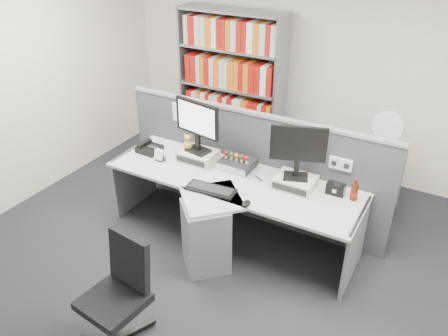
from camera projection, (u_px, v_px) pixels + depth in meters
The scene contains 21 objects.
ground at pixel (190, 283), 4.24m from camera, with size 5.50×5.50×0.00m, color #292A30.
room_shell at pixel (181, 104), 3.35m from camera, with size 5.04×5.54×2.72m.
partition at pixel (252, 166), 4.86m from camera, with size 3.00×0.08×1.27m.
desk at pixel (221, 211), 4.46m from camera, with size 2.60×1.20×0.72m.
monitor_riser_left at pixel (198, 156), 4.81m from camera, with size 0.38×0.31×0.10m.
monitor_riser_right at pixel (295, 182), 4.34m from camera, with size 0.38×0.31×0.10m.
monitor_left at pixel (197, 122), 4.62m from camera, with size 0.55×0.22×0.56m.
monitor_right at pixel (298, 148), 4.16m from camera, with size 0.50×0.23×0.53m.
desktop_pc at pixel (237, 164), 4.66m from camera, with size 0.34×0.30×0.09m.
figurines at pixel (236, 156), 4.60m from camera, with size 0.29×0.05×0.09m.
keyboard at pixel (211, 189), 4.29m from camera, with size 0.50×0.22×0.03m.
mouse at pixel (246, 204), 4.07m from camera, with size 0.07×0.11×0.04m, color black.
desk_phone at pixel (149, 148), 4.98m from camera, with size 0.24×0.22×0.10m.
desk_calendar at pixel (160, 156), 4.80m from camera, with size 0.11×0.08×0.13m.
plush_toy at pixel (188, 143), 4.79m from camera, with size 0.10×0.10×0.17m.
speaker at pixel (336, 189), 4.22m from camera, with size 0.17×0.09×0.11m, color black.
cola_bottle at pixel (354, 192), 4.13m from camera, with size 0.07×0.07×0.22m.
shelving_unit at pixel (231, 89), 5.99m from camera, with size 1.41×0.40×2.00m.
filing_cabinet at pixel (376, 187), 5.06m from camera, with size 0.45×0.61×0.70m.
desk_fan at pixel (388, 130), 4.71m from camera, with size 0.33×0.20×0.56m.
office_chair at pixel (120, 291), 3.47m from camera, with size 0.61×0.61×0.93m.
Camera 1 is at (1.83, -2.58, 3.04)m, focal length 36.33 mm.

